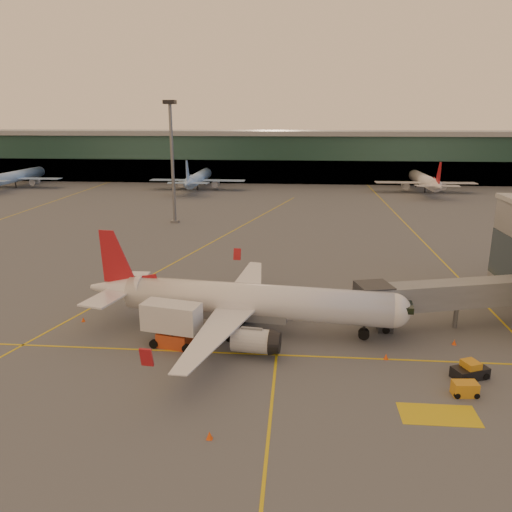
# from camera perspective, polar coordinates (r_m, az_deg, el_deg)

# --- Properties ---
(ground) EXTENTS (600.00, 600.00, 0.00)m
(ground) POSITION_cam_1_polar(r_m,az_deg,el_deg) (45.43, -4.44, -13.81)
(ground) COLOR #4C4F54
(ground) RESTS_ON ground
(taxi_markings) EXTENTS (100.12, 173.00, 0.01)m
(taxi_markings) POSITION_cam_1_polar(r_m,az_deg,el_deg) (87.56, -4.53, 0.83)
(taxi_markings) COLOR gold
(taxi_markings) RESTS_ON ground
(terminal) EXTENTS (400.00, 20.00, 17.60)m
(terminal) POSITION_cam_1_polar(r_m,az_deg,el_deg) (181.43, 2.80, 11.34)
(terminal) COLOR #19382D
(terminal) RESTS_ON ground
(mast_west_near) EXTENTS (2.40, 2.40, 25.60)m
(mast_west_near) POSITION_cam_1_polar(r_m,az_deg,el_deg) (108.61, -9.58, 11.50)
(mast_west_near) COLOR slate
(mast_west_near) RESTS_ON ground
(distant_aircraft_row) EXTENTS (225.00, 34.00, 13.00)m
(distant_aircraft_row) POSITION_cam_1_polar(r_m,az_deg,el_deg) (169.73, -16.18, 7.47)
(distant_aircraft_row) COLOR #90BAF2
(distant_aircraft_row) RESTS_ON ground
(main_airplane) EXTENTS (34.82, 31.46, 10.51)m
(main_airplane) POSITION_cam_1_polar(r_m,az_deg,el_deg) (53.02, -1.29, -5.24)
(main_airplane) COLOR white
(main_airplane) RESTS_ON ground
(jet_bridge) EXTENTS (23.40, 9.07, 5.40)m
(jet_bridge) POSITION_cam_1_polar(r_m,az_deg,el_deg) (58.97, 23.10, -4.11)
(jet_bridge) COLOR slate
(jet_bridge) RESTS_ON ground
(catering_truck) EXTENTS (6.16, 3.70, 4.47)m
(catering_truck) POSITION_cam_1_polar(r_m,az_deg,el_deg) (50.91, -9.54, -7.43)
(catering_truck) COLOR #C0421B
(catering_truck) RESTS_ON ground
(gpu_cart) EXTENTS (2.14, 1.40, 1.20)m
(gpu_cart) POSITION_cam_1_polar(r_m,az_deg,el_deg) (46.04, 22.77, -13.84)
(gpu_cart) COLOR orange
(gpu_cart) RESTS_ON ground
(pushback_tug) EXTENTS (3.48, 2.71, 1.59)m
(pushback_tug) POSITION_cam_1_polar(r_m,az_deg,el_deg) (48.96, 23.28, -12.00)
(pushback_tug) COLOR black
(pushback_tug) RESTS_ON ground
(cone_nose) EXTENTS (0.43, 0.43, 0.54)m
(cone_nose) POSITION_cam_1_polar(r_m,az_deg,el_deg) (55.07, 21.72, -9.14)
(cone_nose) COLOR #FF510D
(cone_nose) RESTS_ON ground
(cone_tail) EXTENTS (0.41, 0.41, 0.52)m
(cone_tail) POSITION_cam_1_polar(r_m,az_deg,el_deg) (59.93, -19.14, -6.87)
(cone_tail) COLOR #FF510D
(cone_tail) RESTS_ON ground
(cone_wing_right) EXTENTS (0.48, 0.48, 0.61)m
(cone_wing_right) POSITION_cam_1_polar(r_m,az_deg,el_deg) (38.09, -5.33, -19.73)
(cone_wing_right) COLOR #FF510D
(cone_wing_right) RESTS_ON ground
(cone_wing_left) EXTENTS (0.46, 0.46, 0.59)m
(cone_wing_left) POSITION_cam_1_polar(r_m,az_deg,el_deg) (71.54, -1.48, -2.29)
(cone_wing_left) COLOR #FF510D
(cone_wing_left) RESTS_ON ground
(cone_fwd) EXTENTS (0.44, 0.44, 0.56)m
(cone_fwd) POSITION_cam_1_polar(r_m,az_deg,el_deg) (49.99, 14.64, -11.06)
(cone_fwd) COLOR #FF510D
(cone_fwd) RESTS_ON ground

